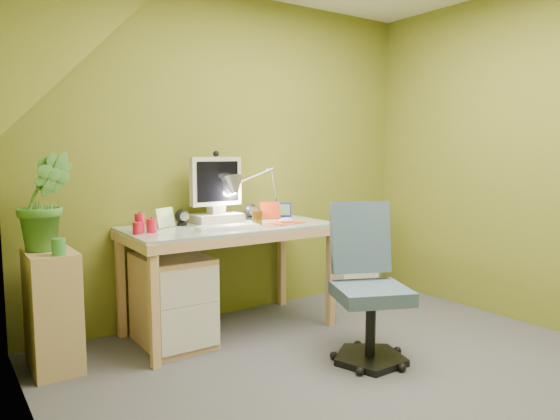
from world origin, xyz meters
TOP-DOWN VIEW (x-y plane):
  - floor at (0.00, 0.00)m, footprint 3.20×3.20m
  - wall_back at (0.00, 1.60)m, footprint 3.20×0.01m
  - wall_left at (-1.60, 0.00)m, footprint 0.01×3.20m
  - wall_right at (1.60, 0.00)m, footprint 0.01×3.20m
  - desk at (-0.27, 1.23)m, footprint 1.40×0.72m
  - monitor at (-0.27, 1.41)m, footprint 0.35×0.21m
  - speaker_left at (-0.54, 1.39)m, footprint 0.11×0.11m
  - speaker_right at (0.00, 1.39)m, footprint 0.12×0.12m
  - keyboard at (-0.35, 1.09)m, footprint 0.42×0.19m
  - mousepad at (0.11, 1.09)m, footprint 0.25×0.19m
  - mouse at (0.11, 1.09)m, footprint 0.12×0.08m
  - amber_tumbler at (-0.09, 1.15)m, footprint 0.09×0.09m
  - candle_cluster at (-0.87, 1.24)m, footprint 0.17×0.15m
  - photo_frame_red at (0.15, 1.35)m, footprint 0.15×0.06m
  - photo_frame_blue at (0.29, 1.39)m, footprint 0.12×0.08m
  - photo_frame_green at (-0.67, 1.37)m, footprint 0.15×0.08m
  - desk_lamp at (0.18, 1.41)m, footprint 0.53×0.26m
  - side_ledge at (-1.40, 1.24)m, footprint 0.25×0.39m
  - potted_plant at (-1.40, 1.29)m, footprint 0.32×0.26m
  - green_cup at (-1.38, 1.09)m, footprint 0.08×0.08m
  - task_chair at (0.16, 0.29)m, footprint 0.61×0.61m
  - radiator at (1.13, 1.47)m, footprint 0.43×0.18m

SIDE VIEW (x-z plane):
  - floor at x=0.00m, z-range -0.01..0.00m
  - radiator at x=1.13m, z-range 0.00..0.43m
  - side_ledge at x=-1.40m, z-range 0.00..0.68m
  - desk at x=-0.27m, z-range 0.00..0.74m
  - task_chair at x=0.16m, z-range 0.00..0.84m
  - green_cup at x=-1.38m, z-range 0.68..0.78m
  - mousepad at x=0.11m, z-range 0.74..0.75m
  - keyboard at x=-0.35m, z-range 0.74..0.76m
  - mouse at x=0.11m, z-range 0.74..0.78m
  - amber_tumbler at x=-0.09m, z-range 0.74..0.83m
  - photo_frame_blue at x=0.29m, z-range 0.74..0.85m
  - speaker_left at x=-0.54m, z-range 0.74..0.85m
  - candle_cluster at x=-0.87m, z-range 0.74..0.86m
  - speaker_right at x=0.00m, z-range 0.74..0.86m
  - photo_frame_red at x=0.15m, z-range 0.74..0.87m
  - photo_frame_green at x=-0.67m, z-range 0.74..0.87m
  - potted_plant at x=-1.40m, z-range 0.68..1.24m
  - monitor at x=-0.27m, z-range 0.74..1.22m
  - desk_lamp at x=0.18m, z-range 0.74..1.29m
  - wall_back at x=0.00m, z-range 0.00..2.40m
  - wall_left at x=-1.60m, z-range 0.00..2.40m
  - wall_right at x=1.60m, z-range 0.00..2.40m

